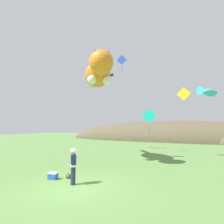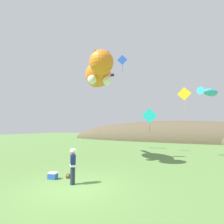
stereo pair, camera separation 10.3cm
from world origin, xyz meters
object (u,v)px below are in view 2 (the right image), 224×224
object	(u,v)px
festival_attendant	(73,165)
kite_diamond_gold	(184,94)
kite_giant_cat	(99,73)
kite_spool	(68,176)
kite_tube_streamer	(105,75)
kite_fish_windsock	(209,92)
kite_diamond_blue	(122,60)
picnic_cooler	(53,176)
kite_diamond_teal	(149,116)

from	to	relation	value
festival_attendant	kite_diamond_gold	distance (m)	12.92
festival_attendant	kite_giant_cat	bearing A→B (deg)	109.18
kite_spool	kite_diamond_gold	xyz separation A→B (m)	(5.48, 10.20, 5.95)
kite_spool	kite_tube_streamer	distance (m)	15.16
kite_giant_cat	kite_fish_windsock	xyz separation A→B (m)	(8.48, 1.15, -2.24)
kite_diamond_blue	kite_tube_streamer	bearing A→B (deg)	154.97
picnic_cooler	kite_diamond_blue	bearing A→B (deg)	91.26
picnic_cooler	kite_tube_streamer	distance (m)	15.33
picnic_cooler	kite_diamond_teal	distance (m)	10.12
festival_attendant	kite_spool	distance (m)	1.42
kite_diamond_blue	kite_diamond_gold	distance (m)	7.79
kite_fish_windsock	kite_giant_cat	bearing A→B (deg)	-172.31
kite_spool	picnic_cooler	world-z (taller)	picnic_cooler
picnic_cooler	kite_diamond_teal	world-z (taller)	kite_diamond_teal
kite_fish_windsock	kite_diamond_blue	world-z (taller)	kite_diamond_blue
kite_giant_cat	kite_fish_windsock	bearing A→B (deg)	7.69
kite_fish_windsock	kite_diamond_blue	bearing A→B (deg)	155.62
kite_diamond_gold	kite_diamond_teal	xyz separation A→B (m)	(-2.98, -1.85, -2.15)
kite_spool	kite_diamond_gold	size ratio (longest dim) A/B	0.12
kite_giant_cat	kite_tube_streamer	world-z (taller)	kite_tube_streamer
kite_fish_windsock	kite_diamond_blue	size ratio (longest dim) A/B	0.98
kite_spool	kite_diamond_gold	distance (m)	13.02
kite_giant_cat	kite_fish_windsock	size ratio (longest dim) A/B	3.32
kite_diamond_gold	festival_attendant	bearing A→B (deg)	-112.79
festival_attendant	kite_diamond_teal	xyz separation A→B (m)	(1.61, 9.08, 2.98)
kite_tube_streamer	kite_diamond_gold	bearing A→B (deg)	-6.63
picnic_cooler	kite_diamond_blue	xyz separation A→B (m)	(-0.23, 10.40, 10.33)
picnic_cooler	kite_diamond_teal	xyz separation A→B (m)	(3.20, 8.84, 3.75)
kite_spool	kite_giant_cat	size ratio (longest dim) A/B	0.04
kite_fish_windsock	kite_diamond_gold	world-z (taller)	kite_diamond_gold
kite_diamond_blue	kite_giant_cat	bearing A→B (deg)	-92.07
kite_spool	kite_giant_cat	distance (m)	9.07
kite_spool	kite_giant_cat	bearing A→B (deg)	102.43
kite_spool	kite_diamond_blue	world-z (taller)	kite_diamond_blue
kite_tube_streamer	kite_diamond_gold	size ratio (longest dim) A/B	0.99
festival_attendant	kite_giant_cat	size ratio (longest dim) A/B	0.26
kite_fish_windsock	kite_diamond_blue	xyz separation A→B (m)	(-8.30, 3.76, 5.14)
kite_spool	kite_tube_streamer	xyz separation A→B (m)	(-3.88, 11.29, 9.34)
kite_tube_streamer	kite_fish_windsock	bearing A→B (deg)	-24.55
kite_spool	kite_diamond_blue	bearing A→B (deg)	95.34
festival_attendant	kite_diamond_gold	bearing A→B (deg)	67.21
kite_fish_windsock	kite_tube_streamer	size ratio (longest dim) A/B	0.93
kite_diamond_blue	kite_diamond_gold	bearing A→B (deg)	2.59
kite_diamond_blue	kite_diamond_teal	size ratio (longest dim) A/B	0.89
festival_attendant	picnic_cooler	world-z (taller)	festival_attendant
kite_giant_cat	kite_diamond_gold	xyz separation A→B (m)	(6.58, 5.20, -1.53)
picnic_cooler	kite_giant_cat	bearing A→B (deg)	94.23
festival_attendant	picnic_cooler	distance (m)	1.78
kite_spool	kite_diamond_blue	size ratio (longest dim) A/B	0.12
kite_diamond_blue	kite_diamond_gold	xyz separation A→B (m)	(6.41, 0.29, -4.43)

